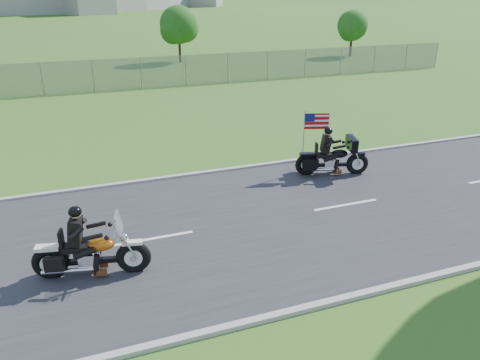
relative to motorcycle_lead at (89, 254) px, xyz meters
name	(u,v)px	position (x,y,z in m)	size (l,w,h in m)	color
ground	(223,228)	(3.64, 1.15, -0.58)	(420.00, 420.00, 0.00)	#34591B
road	(223,227)	(3.64, 1.15, -0.56)	(120.00, 8.00, 0.04)	#28282B
curb_north	(188,175)	(3.64, 5.20, -0.53)	(120.00, 0.18, 0.12)	#9E9B93
curb_south	(285,314)	(3.64, -2.90, -0.53)	(120.00, 0.18, 0.12)	#9E9B93
fence	(42,79)	(-1.36, 21.15, 0.42)	(60.00, 0.03, 2.00)	gray
tree_fence_near	(179,27)	(9.69, 31.18, 2.40)	(3.52, 3.28, 4.75)	#382316
tree_fence_far	(353,27)	(25.68, 29.18, 2.07)	(3.08, 2.87, 4.20)	#382316
motorcycle_lead	(89,254)	(0.00, 0.00, 0.00)	(2.70, 1.05, 1.83)	black
motorcycle_follow	(332,159)	(8.54, 3.58, 0.03)	(2.58, 1.24, 2.21)	black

